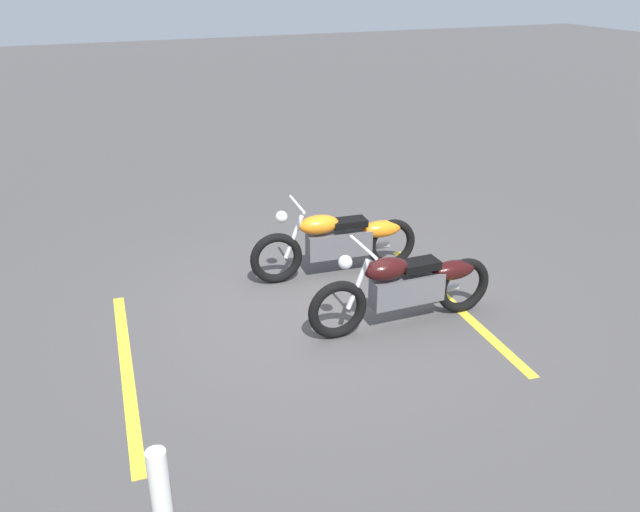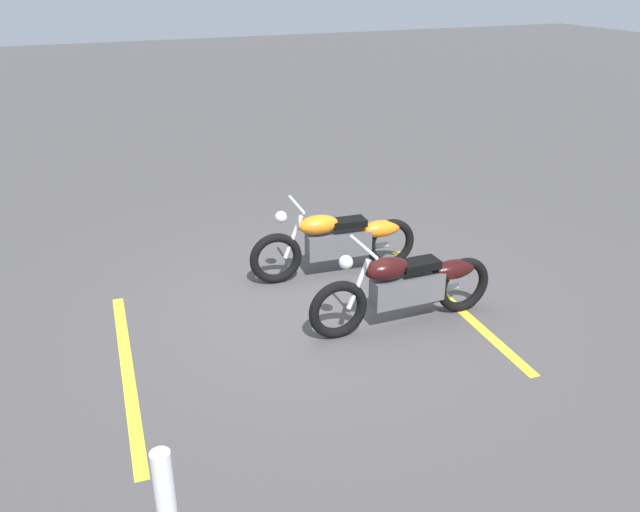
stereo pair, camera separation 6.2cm
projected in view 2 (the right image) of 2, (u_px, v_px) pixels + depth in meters
name	position (u px, v px, depth m)	size (l,w,h in m)	color
ground_plane	(325.00, 305.00, 7.72)	(60.00, 60.00, 0.00)	#474444
motorcycle_bright_foreground	(339.00, 241.00, 8.32)	(2.23, 0.62, 1.04)	black
motorcycle_dark_foreground	(408.00, 286.00, 7.17)	(2.23, 0.62, 1.04)	black
bollard_post	(165.00, 498.00, 4.42)	(0.14, 0.14, 0.78)	white
parking_stripe_near	(453.00, 303.00, 7.75)	(3.20, 0.12, 0.01)	yellow
parking_stripe_mid	(127.00, 371.00, 6.48)	(3.20, 0.12, 0.01)	yellow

